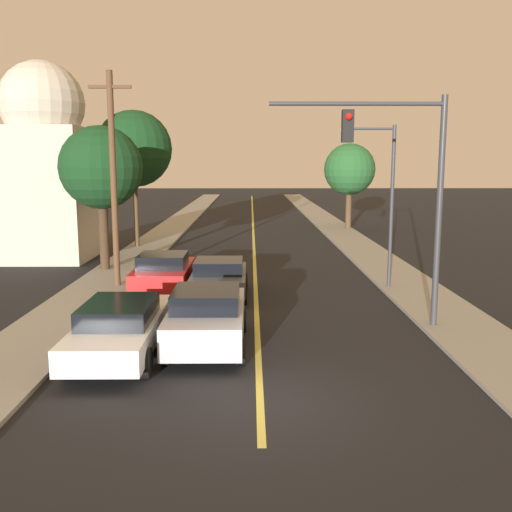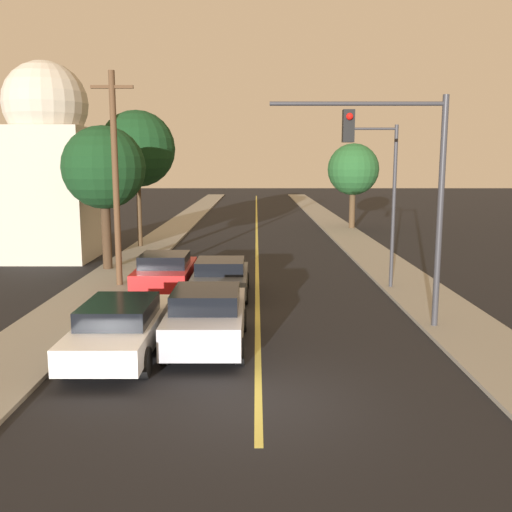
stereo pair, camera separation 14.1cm
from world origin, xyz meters
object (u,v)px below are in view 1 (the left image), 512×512
object	(u,v)px
tree_left_near	(101,168)
streetlamp_right	(378,181)
tree_right_near	(349,170)
utility_pole_left	(113,176)
tree_left_far	(134,149)
domed_building_left	(45,160)
traffic_signal_mast	(403,172)
car_outer_lane_front	(121,326)
car_near_lane_front	(207,317)
car_outer_lane_second	(164,272)
car_near_lane_second	(219,277)

from	to	relation	value
tree_left_near	streetlamp_right	bearing A→B (deg)	-18.56
streetlamp_right	tree_right_near	size ratio (longest dim) A/B	1.00
utility_pole_left	tree_left_far	world-z (taller)	utility_pole_left
utility_pole_left	domed_building_left	size ratio (longest dim) A/B	0.83
traffic_signal_mast	car_outer_lane_front	bearing A→B (deg)	-163.06
traffic_signal_mast	tree_left_near	world-z (taller)	traffic_signal_mast
car_near_lane_front	streetlamp_right	distance (m)	9.83
car_outer_lane_second	domed_building_left	size ratio (longest dim) A/B	0.42
car_near_lane_second	tree_left_far	world-z (taller)	tree_left_far
car_outer_lane_front	tree_left_far	distance (m)	19.56
car_near_lane_second	car_outer_lane_front	size ratio (longest dim) A/B	0.79
car_near_lane_second	tree_right_near	world-z (taller)	tree_right_near
streetlamp_right	utility_pole_left	world-z (taller)	utility_pole_left
utility_pole_left	domed_building_left	xyz separation A→B (m)	(-4.95, 6.75, 0.63)
car_outer_lane_front	utility_pole_left	world-z (taller)	utility_pole_left
tree_left_far	tree_right_near	distance (m)	16.73
utility_pole_left	tree_right_near	xyz separation A→B (m)	(12.50, 20.00, 0.02)
utility_pole_left	domed_building_left	bearing A→B (deg)	126.30
car_near_lane_second	utility_pole_left	distance (m)	5.67
car_outer_lane_second	tree_right_near	size ratio (longest dim) A/B	0.67
car_near_lane_second	tree_left_far	bearing A→B (deg)	114.08
car_outer_lane_front	streetlamp_right	distance (m)	11.70
streetlamp_right	tree_right_near	bearing A→B (deg)	83.26
car_near_lane_second	tree_left_near	size ratio (longest dim) A/B	0.64
car_outer_lane_front	traffic_signal_mast	bearing A→B (deg)	16.94
car_near_lane_front	car_outer_lane_front	bearing A→B (deg)	-162.93
car_near_lane_front	car_near_lane_second	xyz separation A→B (m)	(0.00, 5.92, -0.11)
car_near_lane_second	car_outer_lane_front	xyz separation A→B (m)	(-2.13, -6.58, 0.05)
car_near_lane_second	traffic_signal_mast	world-z (taller)	traffic_signal_mast
car_outer_lane_front	tree_left_far	xyz separation A→B (m)	(-3.27, 18.66, 4.88)
traffic_signal_mast	utility_pole_left	xyz separation A→B (m)	(-9.59, 5.70, -0.24)
car_near_lane_front	tree_right_near	world-z (taller)	tree_right_near
car_outer_lane_second	tree_left_far	size ratio (longest dim) A/B	0.54
traffic_signal_mast	domed_building_left	world-z (taller)	domed_building_left
streetlamp_right	domed_building_left	size ratio (longest dim) A/B	0.63
tree_right_near	tree_left_far	bearing A→B (deg)	-145.87
utility_pole_left	tree_left_near	xyz separation A→B (m)	(-1.36, 3.50, 0.28)
tree_left_far	streetlamp_right	bearing A→B (deg)	-43.92
streetlamp_right	utility_pole_left	bearing A→B (deg)	178.04
car_outer_lane_front	tree_left_near	bearing A→B (deg)	106.07
car_near_lane_second	utility_pole_left	xyz separation A→B (m)	(-4.09, 1.45, 3.65)
car_near_lane_front	tree_left_near	size ratio (longest dim) A/B	0.70
tree_left_far	car_outer_lane_second	bearing A→B (deg)	-74.08
traffic_signal_mast	car_near_lane_front	bearing A→B (deg)	-163.12
car_near_lane_second	tree_right_near	bearing A→B (deg)	68.59
streetlamp_right	car_near_lane_front	bearing A→B (deg)	-130.54
utility_pole_left	tree_right_near	distance (m)	23.58
car_near_lane_second	car_outer_lane_second	bearing A→B (deg)	163.61
car_near_lane_front	utility_pole_left	xyz separation A→B (m)	(-4.09, 7.37, 3.53)
car_near_lane_front	tree_left_far	size ratio (longest dim) A/B	0.58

